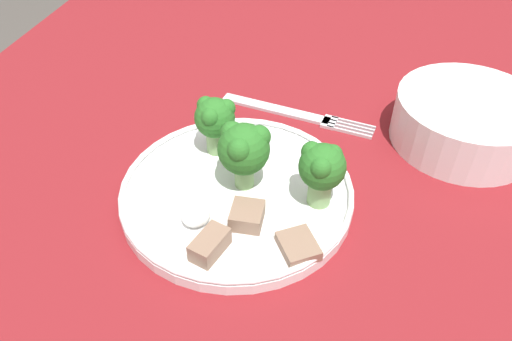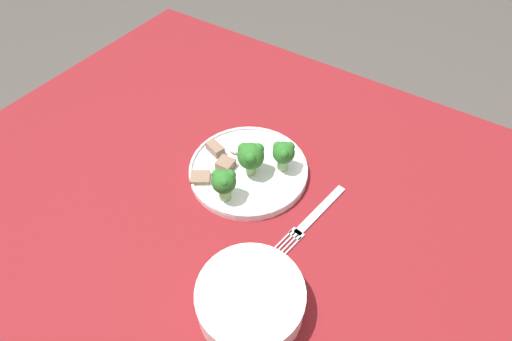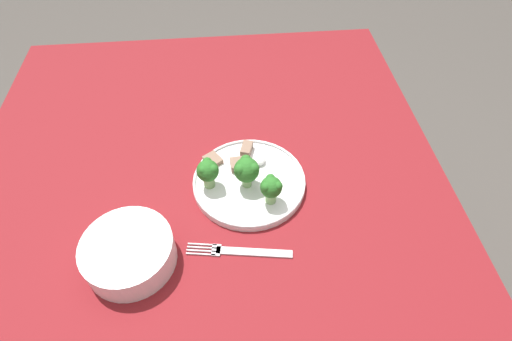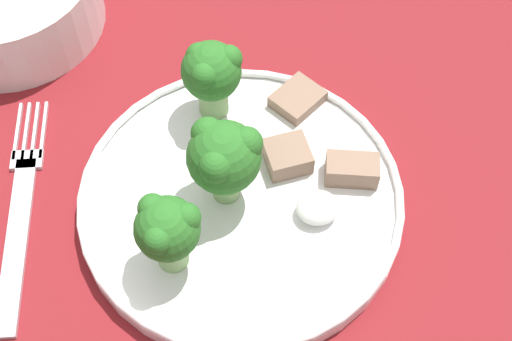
% 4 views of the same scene
% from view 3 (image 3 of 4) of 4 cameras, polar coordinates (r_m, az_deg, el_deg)
% --- Properties ---
extents(ground_plane, '(8.00, 8.00, 0.00)m').
position_cam_3_polar(ground_plane, '(1.51, -4.05, -22.47)').
color(ground_plane, '#4C4742').
extents(table, '(1.27, 1.02, 0.77)m').
position_cam_3_polar(table, '(0.89, -6.40, -8.76)').
color(table, maroon).
rests_on(table, ground_plane).
extents(dinner_plate, '(0.23, 0.23, 0.02)m').
position_cam_3_polar(dinner_plate, '(0.83, -0.98, -1.61)').
color(dinner_plate, white).
rests_on(dinner_plate, table).
extents(fork, '(0.05, 0.20, 0.00)m').
position_cam_3_polar(fork, '(0.75, -2.28, -11.49)').
color(fork, silver).
rests_on(fork, table).
extents(cream_bowl, '(0.16, 0.16, 0.06)m').
position_cam_3_polar(cream_bowl, '(0.75, -17.67, -11.16)').
color(cream_bowl, white).
rests_on(cream_bowl, table).
extents(broccoli_floret_near_rim_left, '(0.05, 0.04, 0.07)m').
position_cam_3_polar(broccoli_floret_near_rim_left, '(0.79, -6.91, -0.11)').
color(broccoli_floret_near_rim_left, '#7FA866').
rests_on(broccoli_floret_near_rim_left, dinner_plate).
extents(broccoli_floret_center_left, '(0.04, 0.04, 0.07)m').
position_cam_3_polar(broccoli_floret_center_left, '(0.77, 2.19, -2.46)').
color(broccoli_floret_center_left, '#7FA866').
rests_on(broccoli_floret_center_left, dinner_plate).
extents(broccoli_floret_back_left, '(0.05, 0.05, 0.07)m').
position_cam_3_polar(broccoli_floret_back_left, '(0.79, -1.35, 0.10)').
color(broccoli_floret_back_left, '#7FA866').
rests_on(broccoli_floret_back_left, dinner_plate).
extents(meat_slice_front_slice, '(0.04, 0.03, 0.02)m').
position_cam_3_polar(meat_slice_front_slice, '(0.88, -1.35, 3.06)').
color(meat_slice_front_slice, '#846651').
rests_on(meat_slice_front_slice, dinner_plate).
extents(meat_slice_middle_slice, '(0.05, 0.05, 0.01)m').
position_cam_3_polar(meat_slice_middle_slice, '(0.87, -6.20, 1.53)').
color(meat_slice_middle_slice, '#846651').
rests_on(meat_slice_middle_slice, dinner_plate).
extents(meat_slice_rear_slice, '(0.03, 0.03, 0.02)m').
position_cam_3_polar(meat_slice_rear_slice, '(0.85, -2.64, 0.86)').
color(meat_slice_rear_slice, '#846651').
rests_on(meat_slice_rear_slice, dinner_plate).
extents(sauce_dollop, '(0.03, 0.03, 0.02)m').
position_cam_3_polar(sauce_dollop, '(0.86, 0.44, 1.56)').
color(sauce_dollop, white).
rests_on(sauce_dollop, dinner_plate).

